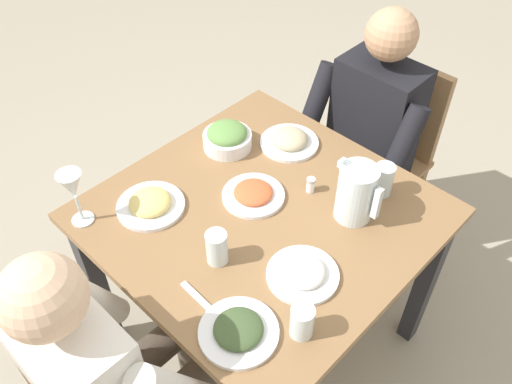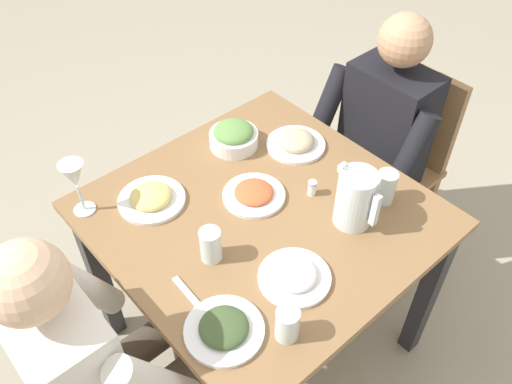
% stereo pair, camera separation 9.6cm
% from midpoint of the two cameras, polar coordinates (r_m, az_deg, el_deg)
% --- Properties ---
extents(ground_plane, '(8.00, 8.00, 0.00)m').
position_cam_midpoint_polar(ground_plane, '(2.31, 1.73, -15.07)').
color(ground_plane, '#9E937F').
extents(dining_table, '(0.97, 0.97, 0.75)m').
position_cam_midpoint_polar(dining_table, '(1.79, 2.16, -4.74)').
color(dining_table, olive).
rests_on(dining_table, ground_plane).
extents(chair_far, '(0.40, 0.40, 0.87)m').
position_cam_midpoint_polar(chair_far, '(2.39, 15.71, 3.91)').
color(chair_far, '#997047').
rests_on(chair_far, ground_plane).
extents(diner_near, '(0.48, 0.53, 1.17)m').
position_cam_midpoint_polar(diner_near, '(1.58, -14.05, -16.84)').
color(diner_near, silver).
rests_on(diner_near, ground_plane).
extents(diner_far, '(0.48, 0.53, 1.17)m').
position_cam_midpoint_polar(diner_far, '(2.16, 13.22, 4.56)').
color(diner_far, black).
rests_on(diner_far, ground_plane).
extents(water_pitcher, '(0.16, 0.12, 0.19)m').
position_cam_midpoint_polar(water_pitcher, '(1.64, 12.24, -0.74)').
color(water_pitcher, silver).
rests_on(water_pitcher, dining_table).
extents(salad_bowl, '(0.17, 0.17, 0.09)m').
position_cam_midpoint_polar(salad_bowl, '(1.91, -0.97, 5.96)').
color(salad_bowl, white).
rests_on(salad_bowl, dining_table).
extents(plate_yoghurt, '(0.21, 0.21, 0.05)m').
position_cam_midpoint_polar(plate_yoghurt, '(1.53, 5.96, -8.93)').
color(plate_yoghurt, white).
rests_on(plate_yoghurt, dining_table).
extents(plate_rice_curry, '(0.21, 0.21, 0.04)m').
position_cam_midpoint_polar(plate_rice_curry, '(1.73, 1.35, -0.23)').
color(plate_rice_curry, white).
rests_on(plate_rice_curry, dining_table).
extents(plate_fries, '(0.22, 0.22, 0.05)m').
position_cam_midpoint_polar(plate_fries, '(1.74, -9.59, -0.65)').
color(plate_fries, white).
rests_on(plate_fries, dining_table).
extents(plate_dolmas, '(0.21, 0.21, 0.04)m').
position_cam_midpoint_polar(plate_dolmas, '(1.43, -1.46, -14.46)').
color(plate_dolmas, white).
rests_on(plate_dolmas, dining_table).
extents(plate_beans, '(0.21, 0.21, 0.06)m').
position_cam_midpoint_polar(plate_beans, '(1.93, 5.71, 5.29)').
color(plate_beans, white).
rests_on(plate_beans, dining_table).
extents(water_glass_far_left, '(0.06, 0.06, 0.10)m').
position_cam_midpoint_polar(water_glass_far_left, '(1.40, 5.38, -13.94)').
color(water_glass_far_left, silver).
rests_on(water_glass_far_left, dining_table).
extents(water_glass_far_right, '(0.06, 0.06, 0.11)m').
position_cam_midpoint_polar(water_glass_far_right, '(1.76, 15.22, 0.48)').
color(water_glass_far_right, silver).
rests_on(water_glass_far_right, dining_table).
extents(water_glass_by_pitcher, '(0.06, 0.06, 0.11)m').
position_cam_midpoint_polar(water_glass_by_pitcher, '(1.54, -3.10, -5.72)').
color(water_glass_by_pitcher, silver).
rests_on(water_glass_by_pitcher, dining_table).
extents(wine_glass, '(0.08, 0.08, 0.20)m').
position_cam_midpoint_polar(wine_glass, '(1.68, -17.30, 1.42)').
color(wine_glass, silver).
rests_on(wine_glass, dining_table).
extents(salt_shaker, '(0.03, 0.03, 0.05)m').
position_cam_midpoint_polar(salt_shaker, '(1.75, 7.57, 0.41)').
color(salt_shaker, white).
rests_on(salt_shaker, dining_table).
extents(fork_near, '(0.17, 0.07, 0.01)m').
position_cam_midpoint_polar(fork_near, '(1.44, -0.87, -14.38)').
color(fork_near, silver).
rests_on(fork_near, dining_table).
extents(knife_near, '(0.19, 0.03, 0.01)m').
position_cam_midpoint_polar(knife_near, '(1.49, -4.91, -11.43)').
color(knife_near, silver).
rests_on(knife_near, dining_table).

